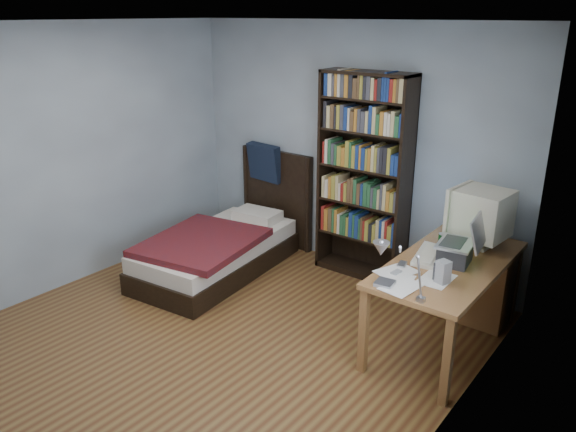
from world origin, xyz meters
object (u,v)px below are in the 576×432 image
at_px(bed, 223,245).
at_px(desk_lamp, 388,255).
at_px(crt_monitor, 480,214).
at_px(bookshelf, 364,177).
at_px(keyboard, 429,255).
at_px(laptop, 457,250).
at_px(speaker, 443,272).
at_px(soda_can, 443,242).
at_px(desk, 466,279).

bearing_deg(bed, desk_lamp, -22.52).
xyz_separation_m(crt_monitor, bookshelf, (-1.26, 0.28, 0.02)).
bearing_deg(bed, crt_monitor, 11.72).
bearing_deg(keyboard, bed, 169.21).
relative_size(laptop, desk_lamp, 0.77).
bearing_deg(keyboard, desk_lamp, -92.82).
xyz_separation_m(laptop, bookshelf, (-1.27, 0.74, 0.19)).
height_order(speaker, bookshelf, bookshelf).
bearing_deg(soda_can, keyboard, -94.79).
height_order(crt_monitor, laptop, crt_monitor).
bearing_deg(bookshelf, desk, -14.13).
bearing_deg(bookshelf, soda_can, -26.81).
relative_size(desk, soda_can, 11.65).
bearing_deg(bookshelf, crt_monitor, -12.58).
distance_m(soda_can, bed, 2.35).
bearing_deg(keyboard, speaker, -65.36).
bearing_deg(soda_can, speaker, -66.83).
relative_size(bookshelf, bed, 1.01).
bearing_deg(desk_lamp, bed, 157.48).
distance_m(speaker, soda_can, 0.63).
xyz_separation_m(crt_monitor, soda_can, (-0.19, -0.26, -0.21)).
xyz_separation_m(desk_lamp, keyboard, (-0.16, 1.03, -0.41)).
height_order(desk_lamp, bed, desk_lamp).
relative_size(crt_monitor, desk_lamp, 0.92).
xyz_separation_m(crt_monitor, laptop, (0.01, -0.46, -0.16)).
distance_m(keyboard, speaker, 0.45).
bearing_deg(soda_can, desk_lamp, -83.49).
distance_m(bookshelf, bed, 1.63).
bearing_deg(desk, speaker, -83.02).
relative_size(desk_lamp, keyboard, 1.14).
bearing_deg(keyboard, desk, 58.24).
xyz_separation_m(speaker, soda_can, (-0.25, 0.58, -0.02)).
relative_size(laptop, bookshelf, 0.20).
height_order(desk, laptop, laptop).
bearing_deg(bookshelf, bed, -146.52).
bearing_deg(speaker, desk, 116.74).
xyz_separation_m(desk, keyboard, (-0.17, -0.45, 0.33)).
xyz_separation_m(laptop, soda_can, (-0.20, 0.20, -0.05)).
bearing_deg(keyboard, soda_can, 73.56).
height_order(crt_monitor, bookshelf, bookshelf).
height_order(desk, speaker, speaker).
bearing_deg(desk, desk_lamp, -90.17).
relative_size(crt_monitor, keyboard, 1.05).
height_order(laptop, speaker, laptop).
distance_m(keyboard, bookshelf, 1.33).
xyz_separation_m(laptop, bed, (-2.47, -0.05, -0.58)).
relative_size(desk, crt_monitor, 3.17).
bearing_deg(laptop, keyboard, -175.28).
height_order(crt_monitor, desk_lamp, desk_lamp).
bearing_deg(desk_lamp, laptop, 86.88).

